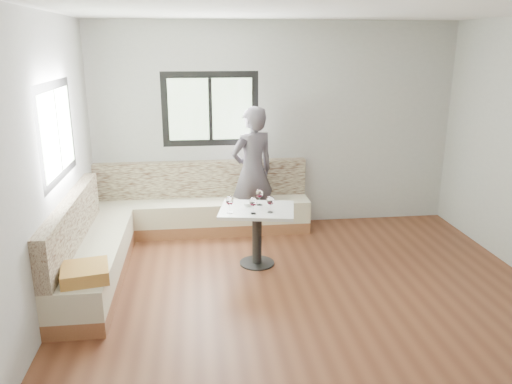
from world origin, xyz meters
TOP-DOWN VIEW (x-y plane):
  - room at (-0.08, 0.08)m, footprint 5.01×5.01m
  - banquette at (-1.59, 1.62)m, footprint 2.90×2.80m
  - table at (-0.44, 1.09)m, footprint 0.95×0.80m
  - person at (-0.38, 2.11)m, footprint 0.75×0.64m
  - olive_ramekin at (-0.53, 1.21)m, footprint 0.09×0.09m
  - wine_glass_a at (-0.76, 0.98)m, footprint 0.09×0.09m
  - wine_glass_b at (-0.50, 0.92)m, footprint 0.09×0.09m
  - wine_glass_c at (-0.31, 0.94)m, footprint 0.09×0.09m
  - wine_glass_d at (-0.39, 1.22)m, footprint 0.09×0.09m

SIDE VIEW (x-z plane):
  - banquette at x=-1.59m, z-range -0.14..0.81m
  - table at x=-0.44m, z-range 0.17..0.86m
  - olive_ramekin at x=-0.53m, z-range 0.69..0.72m
  - wine_glass_a at x=-0.76m, z-range 0.73..0.92m
  - wine_glass_b at x=-0.50m, z-range 0.73..0.92m
  - wine_glass_c at x=-0.31m, z-range 0.73..0.92m
  - wine_glass_d at x=-0.39m, z-range 0.73..0.92m
  - person at x=-0.38m, z-range 0.00..1.73m
  - room at x=-0.08m, z-range 0.01..2.82m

